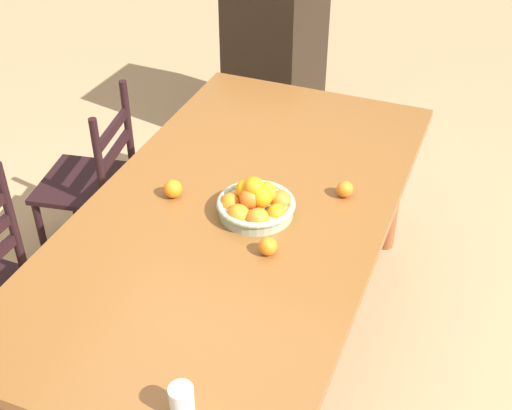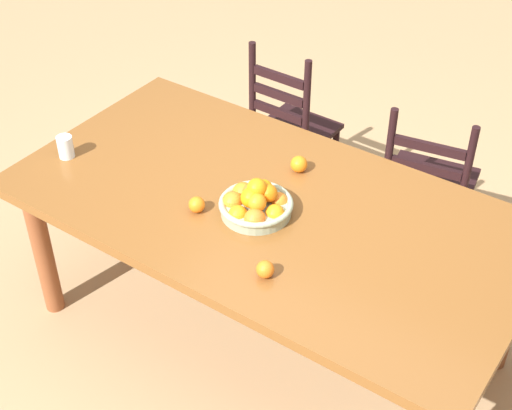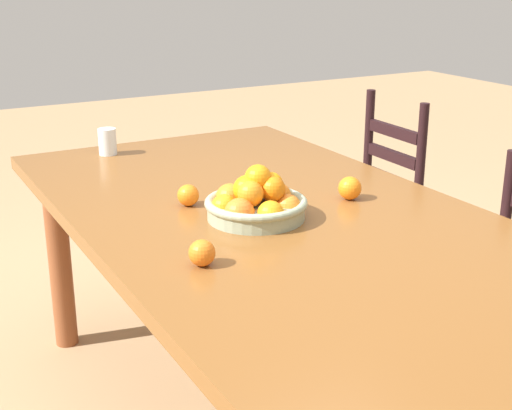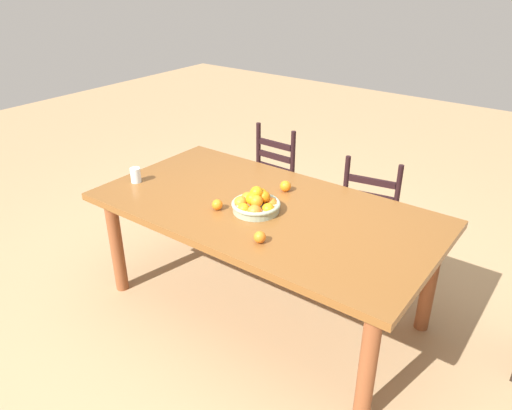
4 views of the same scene
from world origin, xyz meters
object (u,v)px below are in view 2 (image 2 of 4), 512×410
Objects in this scene: orange_loose_0 at (197,205)px; orange_loose_2 at (265,269)px; fruit_bowl at (255,203)px; drinking_glass at (65,147)px; dining_table at (268,221)px; chair_near_window at (290,131)px; chair_by_cabinet at (427,188)px; orange_loose_1 at (299,164)px.

orange_loose_2 is at bearing -19.70° from orange_loose_0.
drinking_glass is at bearing -170.91° from fruit_bowl.
chair_near_window reaches higher than dining_table.
chair_near_window is 3.28× the size of fruit_bowl.
drinking_glass is at bearing 32.02° from chair_by_cabinet.
fruit_bowl is (-0.34, -0.97, 0.38)m from chair_by_cabinet.
orange_loose_0 is 0.45m from orange_loose_2.
chair_near_window is at bearing 124.43° from orange_loose_1.
chair_by_cabinet reaches higher than dining_table.
orange_loose_1 is (0.45, -0.66, 0.35)m from chair_near_window.
chair_near_window is 13.39× the size of orange_loose_1.
chair_by_cabinet is at bearing 178.99° from chair_near_window.
chair_by_cabinet is (0.80, -0.03, -0.02)m from chair_near_window.
chair_by_cabinet is 13.80× the size of orange_loose_0.
dining_table is 2.18× the size of chair_near_window.
orange_loose_2 is at bearing -57.44° from dining_table.
orange_loose_1 is at bearing 51.07° from chair_by_cabinet.
dining_table is at bearing 59.55° from chair_by_cabinet.
chair_by_cabinet reaches higher than orange_loose_0.
chair_by_cabinet is 12.57× the size of orange_loose_1.
dining_table is 32.01× the size of orange_loose_2.
drinking_glass is (-1.12, 0.13, 0.02)m from orange_loose_2.
fruit_bowl is 0.23m from orange_loose_0.
orange_loose_0 is 0.49m from orange_loose_1.
orange_loose_1 is at bearing 111.73° from orange_loose_2.
drinking_glass is (-0.43, -1.14, 0.36)m from chair_near_window.
chair_near_window is at bearing 117.19° from dining_table.
orange_loose_0 is at bearing 53.89° from chair_by_cabinet.
dining_table is at bearing 44.56° from orange_loose_0.
orange_loose_2 reaches higher than dining_table.
drinking_glass is (-1.23, -1.11, 0.38)m from chair_by_cabinet.
orange_loose_0 is at bearing 1.74° from drinking_glass.
chair_by_cabinet reaches higher than orange_loose_1.
chair_by_cabinet is 9.04× the size of drinking_glass.
fruit_bowl is at bearing 116.15° from chair_near_window.
orange_loose_0 is (0.27, -1.12, 0.34)m from chair_near_window.
orange_loose_2 is at bearing -6.66° from drinking_glass.
orange_loose_2 is (0.23, -0.27, -0.02)m from fruit_bowl.
fruit_bowl is at bearing 32.04° from orange_loose_0.
dining_table is 0.29m from orange_loose_1.
chair_by_cabinet is 1.30m from orange_loose_2.
orange_loose_0 is at bearing 104.77° from chair_near_window.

